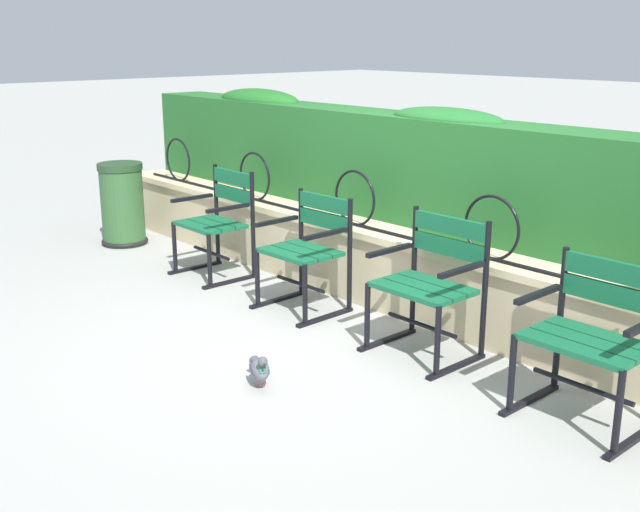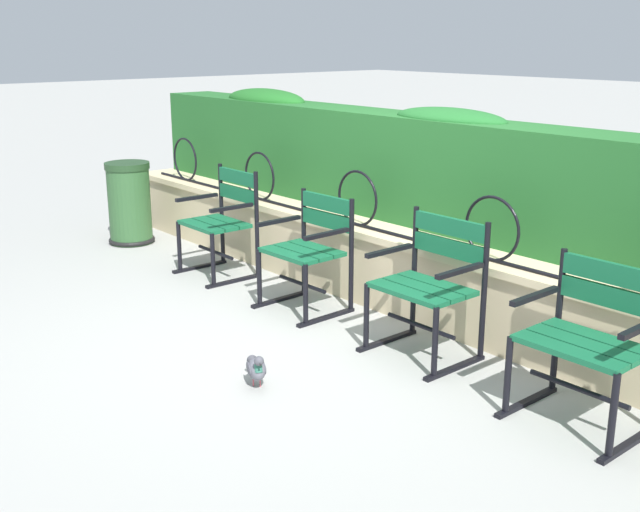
{
  "view_description": "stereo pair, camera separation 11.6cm",
  "coord_description": "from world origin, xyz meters",
  "px_view_note": "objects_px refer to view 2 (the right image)",
  "views": [
    {
      "loc": [
        3.62,
        -3.06,
        1.93
      ],
      "look_at": [
        0.0,
        0.16,
        0.55
      ],
      "focal_mm": 43.52,
      "sensor_mm": 36.0,
      "label": 1
    },
    {
      "loc": [
        3.7,
        -2.97,
        1.93
      ],
      "look_at": [
        0.0,
        0.16,
        0.55
      ],
      "focal_mm": 43.52,
      "sensor_mm": 36.0,
      "label": 2
    }
  ],
  "objects_px": {
    "park_chair_rightmost": "(591,337)",
    "trash_bin": "(130,205)",
    "park_chair_centre_right": "(431,282)",
    "pigeon_near_chairs": "(256,368)",
    "park_chair_leftmost": "(222,219)",
    "park_chair_centre_left": "(310,248)"
  },
  "relations": [
    {
      "from": "park_chair_rightmost",
      "to": "pigeon_near_chairs",
      "type": "height_order",
      "value": "park_chair_rightmost"
    },
    {
      "from": "park_chair_leftmost",
      "to": "park_chair_rightmost",
      "type": "height_order",
      "value": "park_chair_leftmost"
    },
    {
      "from": "park_chair_leftmost",
      "to": "trash_bin",
      "type": "distance_m",
      "value": 1.43
    },
    {
      "from": "pigeon_near_chairs",
      "to": "trash_bin",
      "type": "bearing_deg",
      "value": 164.27
    },
    {
      "from": "park_chair_centre_left",
      "to": "trash_bin",
      "type": "xyz_separation_m",
      "value": [
        -2.55,
        -0.13,
        -0.08
      ]
    },
    {
      "from": "park_chair_leftmost",
      "to": "pigeon_near_chairs",
      "type": "bearing_deg",
      "value": -28.71
    },
    {
      "from": "park_chair_leftmost",
      "to": "park_chair_rightmost",
      "type": "distance_m",
      "value": 3.38
    },
    {
      "from": "park_chair_centre_right",
      "to": "pigeon_near_chairs",
      "type": "relative_size",
      "value": 3.16
    },
    {
      "from": "pigeon_near_chairs",
      "to": "trash_bin",
      "type": "xyz_separation_m",
      "value": [
        -3.38,
        0.95,
        0.26
      ]
    },
    {
      "from": "park_chair_centre_right",
      "to": "pigeon_near_chairs",
      "type": "xyz_separation_m",
      "value": [
        -0.3,
        -1.12,
        -0.36
      ]
    },
    {
      "from": "park_chair_leftmost",
      "to": "trash_bin",
      "type": "height_order",
      "value": "park_chair_leftmost"
    },
    {
      "from": "park_chair_leftmost",
      "to": "pigeon_near_chairs",
      "type": "distance_m",
      "value": 2.26
    },
    {
      "from": "park_chair_centre_left",
      "to": "park_chair_centre_right",
      "type": "bearing_deg",
      "value": 1.63
    },
    {
      "from": "park_chair_centre_left",
      "to": "park_chair_centre_right",
      "type": "relative_size",
      "value": 0.96
    },
    {
      "from": "park_chair_rightmost",
      "to": "trash_bin",
      "type": "xyz_separation_m",
      "value": [
        -4.81,
        -0.11,
        -0.09
      ]
    },
    {
      "from": "park_chair_centre_left",
      "to": "trash_bin",
      "type": "height_order",
      "value": "park_chair_centre_left"
    },
    {
      "from": "park_chair_centre_left",
      "to": "trash_bin",
      "type": "bearing_deg",
      "value": -177.08
    },
    {
      "from": "park_chair_centre_left",
      "to": "trash_bin",
      "type": "distance_m",
      "value": 2.56
    },
    {
      "from": "park_chair_centre_right",
      "to": "trash_bin",
      "type": "xyz_separation_m",
      "value": [
        -3.68,
        -0.16,
        -0.1
      ]
    },
    {
      "from": "park_chair_centre_right",
      "to": "pigeon_near_chairs",
      "type": "distance_m",
      "value": 1.21
    },
    {
      "from": "park_chair_leftmost",
      "to": "park_chair_centre_right",
      "type": "distance_m",
      "value": 2.26
    },
    {
      "from": "park_chair_centre_left",
      "to": "park_chair_centre_right",
      "type": "height_order",
      "value": "park_chair_centre_right"
    }
  ]
}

